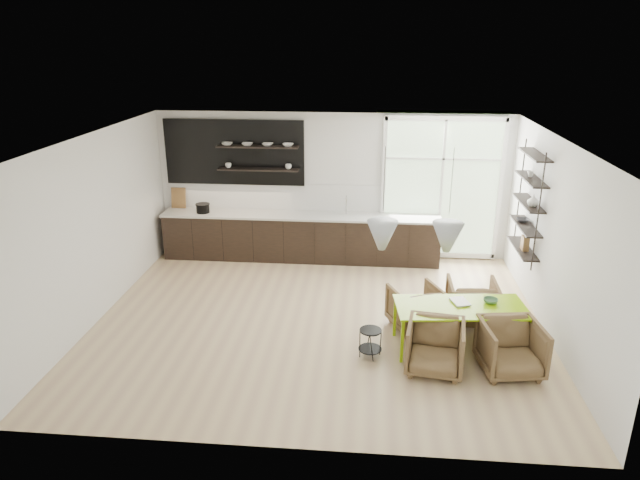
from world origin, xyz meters
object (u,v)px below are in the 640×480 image
(armchair_back_left, at_px, (416,308))
(armchair_front_right, at_px, (511,348))
(dining_table, at_px, (461,309))
(armchair_front_left, at_px, (435,347))
(armchair_back_right, at_px, (472,302))
(wire_stool, at_px, (370,339))

(armchair_back_left, xyz_separation_m, armchair_front_right, (1.18, -1.14, 0.02))
(armchair_back_left, relative_size, armchair_front_right, 0.94)
(dining_table, relative_size, armchair_front_left, 2.49)
(armchair_back_right, bearing_deg, armchair_front_left, 64.40)
(armchair_back_right, relative_size, wire_stool, 1.83)
(dining_table, bearing_deg, armchair_front_right, -49.46)
(armchair_front_left, height_order, wire_stool, armchair_front_left)
(dining_table, height_order, armchair_front_left, armchair_front_left)
(armchair_back_left, height_order, wire_stool, armchair_back_left)
(armchair_front_left, relative_size, wire_stool, 1.84)
(armchair_front_left, bearing_deg, wire_stool, 170.78)
(armchair_back_left, distance_m, armchair_front_right, 1.64)
(armchair_back_right, distance_m, armchair_front_left, 1.62)
(armchair_back_left, xyz_separation_m, armchair_front_left, (0.18, -1.19, 0.01))
(wire_stool, bearing_deg, armchair_back_left, 53.04)
(armchair_front_left, distance_m, armchair_front_right, 1.01)
(armchair_back_left, xyz_separation_m, wire_stool, (-0.69, -0.92, -0.07))
(dining_table, bearing_deg, armchair_front_left, -129.14)
(armchair_back_right, bearing_deg, armchair_back_left, 17.23)
(armchair_back_left, relative_size, armchair_front_left, 0.97)
(armchair_back_left, height_order, armchair_back_right, armchair_back_right)
(armchair_front_left, bearing_deg, dining_table, 64.82)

